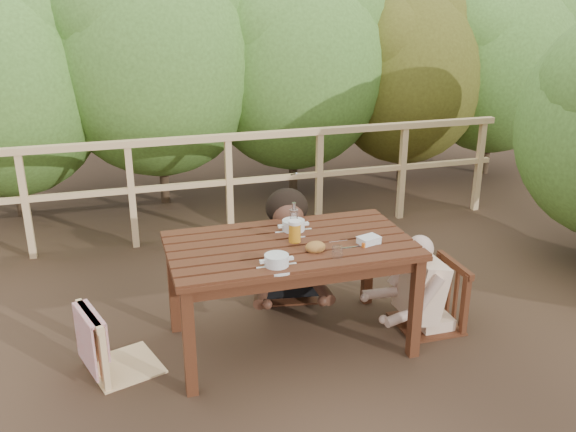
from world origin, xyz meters
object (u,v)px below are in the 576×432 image
object	(u,v)px
soup_near	(277,261)
diner_right	(436,251)
bread_roll	(315,247)
butter_tub	(369,241)
tumbler	(337,253)
chair_right	(431,269)
woman	(284,210)
bottle	(294,219)
chair_left	(119,308)
table	(290,294)
soup_far	(293,226)
chair_far	(285,239)
beer_glass	(295,232)

from	to	relation	value
soup_near	diner_right	bearing A→B (deg)	12.07
bread_roll	butter_tub	bearing A→B (deg)	2.53
tumbler	diner_right	bearing A→B (deg)	16.56
chair_right	woman	xyz separation A→B (m)	(-0.83, 0.78, 0.25)
chair_right	bread_roll	size ratio (longest dim) A/B	6.81
bottle	bread_roll	bearing A→B (deg)	-81.66
chair_left	tumbler	distance (m)	1.38
woman	bottle	size ratio (longest dim) A/B	6.02
table	bread_roll	world-z (taller)	bread_roll
woman	soup_far	distance (m)	0.54
soup_near	chair_left	bearing A→B (deg)	160.34
woman	soup_near	bearing A→B (deg)	80.92
chair_far	soup_far	size ratio (longest dim) A/B	3.60
chair_far	chair_left	bearing A→B (deg)	-141.99
diner_right	chair_far	bearing A→B (deg)	48.91
bread_roll	soup_near	bearing A→B (deg)	-154.43
soup_far	woman	bearing A→B (deg)	80.61
tumbler	butter_tub	bearing A→B (deg)	27.68
soup_far	tumbler	size ratio (longest dim) A/B	3.17
soup_far	bottle	xyz separation A→B (m)	(-0.02, -0.06, 0.07)
table	bottle	xyz separation A→B (m)	(0.06, 0.13, 0.48)
woman	diner_right	size ratio (longest dim) A/B	1.21
chair_left	bread_roll	bearing A→B (deg)	-116.61
bread_roll	butter_tub	distance (m)	0.37
table	soup_far	world-z (taller)	soup_far
beer_glass	soup_far	bearing A→B (deg)	75.35
diner_right	beer_glass	bearing A→B (deg)	86.97
woman	soup_near	world-z (taller)	woman
chair_left	bread_roll	world-z (taller)	chair_left
soup_far	diner_right	bearing A→B (deg)	-14.79
woman	bread_roll	bearing A→B (deg)	95.72
chair_right	butter_tub	size ratio (longest dim) A/B	6.39
diner_right	bottle	bearing A→B (deg)	79.09
table	bottle	size ratio (longest dim) A/B	6.78
woman	tumbler	bearing A→B (deg)	101.65
butter_tub	bread_roll	bearing A→B (deg)	166.00
table	woman	distance (m)	0.81
woman	butter_tub	xyz separation A→B (m)	(0.31, -0.88, 0.06)
chair_right	butter_tub	distance (m)	0.62
chair_far	bottle	world-z (taller)	bottle
chair_left	chair_far	distance (m)	1.44
table	beer_glass	size ratio (longest dim) A/B	9.99
chair_left	bread_roll	size ratio (longest dim) A/B	6.55
chair_right	soup_near	xyz separation A→B (m)	(-1.18, -0.26, 0.32)
chair_left	chair_right	distance (m)	2.10
chair_left	beer_glass	xyz separation A→B (m)	(1.13, -0.01, 0.38)
diner_right	bottle	size ratio (longest dim) A/B	4.97
chair_left	butter_tub	distance (m)	1.61
chair_left	woman	size ratio (longest dim) A/B	0.61
table	chair_left	distance (m)	1.10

